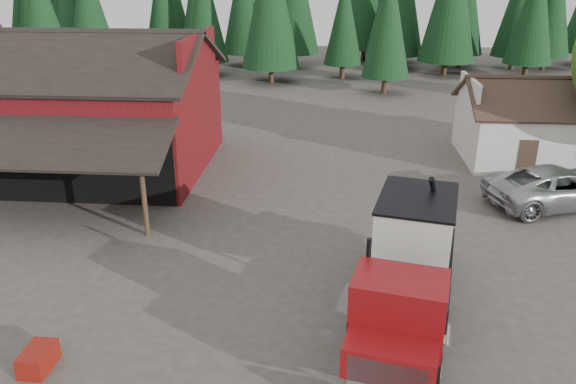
{
  "coord_description": "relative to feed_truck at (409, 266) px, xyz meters",
  "views": [
    {
      "loc": [
        1.6,
        -17.63,
        10.03
      ],
      "look_at": [
        0.01,
        2.67,
        1.8
      ],
      "focal_mm": 35.0,
      "sensor_mm": 36.0,
      "label": 1
    }
  ],
  "objects": [
    {
      "name": "silver_car",
      "position": [
        7.8,
        9.39,
        -0.97
      ],
      "size": [
        7.06,
        4.73,
        1.8
      ],
      "primitive_type": "imported",
      "rotation": [
        0.0,
        0.0,
        1.86
      ],
      "color": "#A9ACB1",
      "rests_on": "ground"
    },
    {
      "name": "feed_truck",
      "position": [
        0.0,
        0.0,
        0.0
      ],
      "size": [
        4.25,
        9.14,
        3.99
      ],
      "rotation": [
        0.0,
        0.0,
        -0.22
      ],
      "color": "black",
      "rests_on": "ground"
    },
    {
      "name": "farmhouse",
      "position": [
        8.99,
        15.97,
        -0.2
      ],
      "size": [
        8.6,
        6.42,
        4.65
      ],
      "color": "silver",
      "rests_on": "ground"
    },
    {
      "name": "red_barn",
      "position": [
        -15.01,
        12.88,
        0.82
      ],
      "size": [
        12.8,
        13.63,
        7.18
      ],
      "color": "maroon",
      "rests_on": "ground"
    },
    {
      "name": "near_pine_a",
      "position": [
        -26.01,
        30.98,
        4.52
      ],
      "size": [
        4.4,
        4.4,
        11.4
      ],
      "color": "#382619",
      "rests_on": "ground"
    },
    {
      "name": "conifer_backdrop",
      "position": [
        -4.01,
        44.98,
        -1.87
      ],
      "size": [
        76.0,
        16.0,
        16.0
      ],
      "primitive_type": null,
      "color": "black",
      "rests_on": "ground"
    },
    {
      "name": "near_pine_b",
      "position": [
        1.99,
        32.98,
        4.02
      ],
      "size": [
        3.96,
        3.96,
        10.4
      ],
      "color": "#382619",
      "rests_on": "ground"
    },
    {
      "name": "equip_box",
      "position": [
        -10.01,
        -3.02,
        -1.57
      ],
      "size": [
        0.72,
        1.11,
        0.6
      ],
      "primitive_type": "cube",
      "rotation": [
        0.0,
        0.0,
        -0.01
      ],
      "color": "maroon",
      "rests_on": "ground"
    },
    {
      "name": "ground",
      "position": [
        -4.01,
        2.98,
        -1.87
      ],
      "size": [
        120.0,
        120.0,
        0.0
      ],
      "primitive_type": "plane",
      "color": "#463F37",
      "rests_on": "ground"
    }
  ]
}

